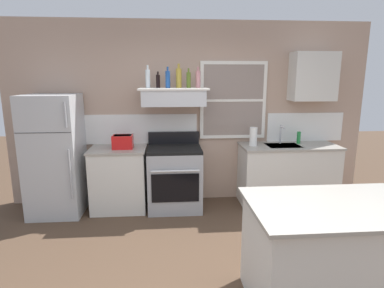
# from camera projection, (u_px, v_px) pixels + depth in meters

# --- Properties ---
(back_wall) EXTENTS (5.40, 0.11, 2.70)m
(back_wall) POSITION_uv_depth(u_px,v_px,m) (192.00, 113.00, 4.77)
(back_wall) COLOR tan
(back_wall) RESTS_ON ground_plane
(refrigerator) EXTENTS (0.70, 0.72, 1.67)m
(refrigerator) POSITION_uv_depth(u_px,v_px,m) (55.00, 155.00, 4.35)
(refrigerator) COLOR #B7BABC
(refrigerator) RESTS_ON ground_plane
(counter_left_of_stove) EXTENTS (0.79, 0.63, 0.91)m
(counter_left_of_stove) POSITION_uv_depth(u_px,v_px,m) (119.00, 179.00, 4.56)
(counter_left_of_stove) COLOR silver
(counter_left_of_stove) RESTS_ON ground_plane
(toaster) EXTENTS (0.30, 0.20, 0.19)m
(toaster) POSITION_uv_depth(u_px,v_px,m) (123.00, 142.00, 4.41)
(toaster) COLOR red
(toaster) RESTS_ON counter_left_of_stove
(stove_range) EXTENTS (0.76, 0.69, 1.09)m
(stove_range) POSITION_uv_depth(u_px,v_px,m) (175.00, 177.00, 4.58)
(stove_range) COLOR #9EA0A5
(stove_range) RESTS_ON ground_plane
(range_hood_shelf) EXTENTS (0.96, 0.52, 0.24)m
(range_hood_shelf) POSITION_uv_depth(u_px,v_px,m) (174.00, 97.00, 4.43)
(range_hood_shelf) COLOR silver
(bottle_clear_tall) EXTENTS (0.06, 0.06, 0.31)m
(bottle_clear_tall) POSITION_uv_depth(u_px,v_px,m) (148.00, 78.00, 4.34)
(bottle_clear_tall) COLOR silver
(bottle_clear_tall) RESTS_ON range_hood_shelf
(bottle_balsamic_dark) EXTENTS (0.06, 0.06, 0.22)m
(bottle_balsamic_dark) POSITION_uv_depth(u_px,v_px,m) (158.00, 81.00, 4.43)
(bottle_balsamic_dark) COLOR black
(bottle_balsamic_dark) RESTS_ON range_hood_shelf
(bottle_blue_liqueur) EXTENTS (0.07, 0.07, 0.29)m
(bottle_blue_liqueur) POSITION_uv_depth(u_px,v_px,m) (168.00, 79.00, 4.34)
(bottle_blue_liqueur) COLOR #1E478C
(bottle_blue_liqueur) RESTS_ON range_hood_shelf
(bottle_champagne_gold_foil) EXTENTS (0.08, 0.08, 0.33)m
(bottle_champagne_gold_foil) POSITION_uv_depth(u_px,v_px,m) (179.00, 78.00, 4.42)
(bottle_champagne_gold_foil) COLOR #B29333
(bottle_champagne_gold_foil) RESTS_ON range_hood_shelf
(bottle_olive_oil_square) EXTENTS (0.06, 0.06, 0.27)m
(bottle_olive_oil_square) POSITION_uv_depth(u_px,v_px,m) (189.00, 80.00, 4.37)
(bottle_olive_oil_square) COLOR #4C601E
(bottle_olive_oil_square) RESTS_ON range_hood_shelf
(bottle_rose_pink) EXTENTS (0.07, 0.07, 0.29)m
(bottle_rose_pink) POSITION_uv_depth(u_px,v_px,m) (198.00, 79.00, 4.44)
(bottle_rose_pink) COLOR #C67F84
(bottle_rose_pink) RESTS_ON range_hood_shelf
(counter_right_with_sink) EXTENTS (1.43, 0.63, 0.91)m
(counter_right_with_sink) POSITION_uv_depth(u_px,v_px,m) (287.00, 174.00, 4.75)
(counter_right_with_sink) COLOR silver
(counter_right_with_sink) RESTS_ON ground_plane
(sink_faucet) EXTENTS (0.03, 0.17, 0.28)m
(sink_faucet) POSITION_uv_depth(u_px,v_px,m) (281.00, 132.00, 4.71)
(sink_faucet) COLOR silver
(sink_faucet) RESTS_ON counter_right_with_sink
(paper_towel_roll) EXTENTS (0.11, 0.11, 0.27)m
(paper_towel_roll) POSITION_uv_depth(u_px,v_px,m) (253.00, 137.00, 4.59)
(paper_towel_roll) COLOR white
(paper_towel_roll) RESTS_ON counter_right_with_sink
(dish_soap_bottle) EXTENTS (0.06, 0.06, 0.18)m
(dish_soap_bottle) POSITION_uv_depth(u_px,v_px,m) (299.00, 138.00, 4.75)
(dish_soap_bottle) COLOR #268C3F
(dish_soap_bottle) RESTS_ON counter_right_with_sink
(kitchen_island) EXTENTS (1.40, 0.90, 0.91)m
(kitchen_island) POSITION_uv_depth(u_px,v_px,m) (332.00, 256.00, 2.59)
(kitchen_island) COLOR silver
(kitchen_island) RESTS_ON ground_plane
(upper_cabinet_right) EXTENTS (0.64, 0.32, 0.70)m
(upper_cabinet_right) POSITION_uv_depth(u_px,v_px,m) (313.00, 77.00, 4.61)
(upper_cabinet_right) COLOR silver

